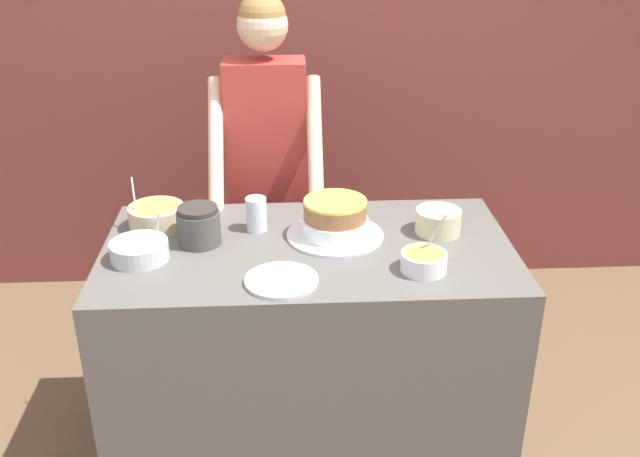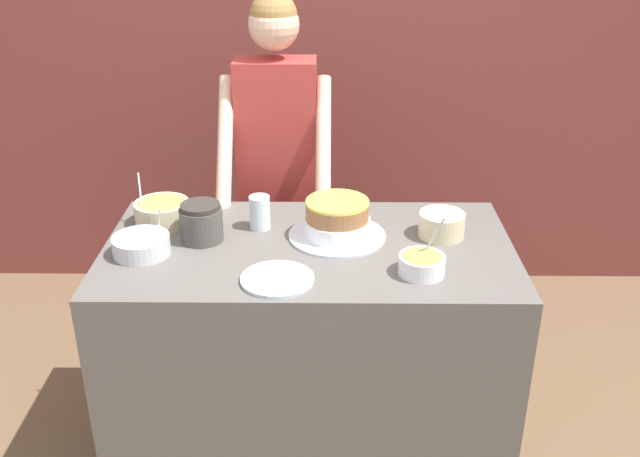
{
  "view_description": "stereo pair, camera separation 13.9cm",
  "coord_description": "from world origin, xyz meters",
  "px_view_note": "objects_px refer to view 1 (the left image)",
  "views": [
    {
      "loc": [
        -0.08,
        -1.81,
        2.03
      ],
      "look_at": [
        0.04,
        0.34,
        0.99
      ],
      "focal_mm": 40.0,
      "sensor_mm": 36.0,
      "label": 1
    },
    {
      "loc": [
        0.06,
        -1.82,
        2.03
      ],
      "look_at": [
        0.04,
        0.34,
        0.99
      ],
      "focal_mm": 40.0,
      "sensor_mm": 36.0,
      "label": 2
    }
  ],
  "objects_px": {
    "person_baker": "(267,149)",
    "stoneware_jar": "(199,226)",
    "ceramic_plate": "(281,280)",
    "cake": "(335,220)",
    "frosting_bowl_olive": "(424,261)",
    "drinking_glass": "(256,214)",
    "frosting_bowl_white": "(139,250)",
    "frosting_bowl_yellow": "(157,216)",
    "frosting_bowl_pink": "(438,220)"
  },
  "relations": [
    {
      "from": "frosting_bowl_yellow",
      "to": "ceramic_plate",
      "type": "height_order",
      "value": "frosting_bowl_yellow"
    },
    {
      "from": "frosting_bowl_pink",
      "to": "stoneware_jar",
      "type": "xyz_separation_m",
      "value": [
        -0.84,
        -0.04,
        0.02
      ]
    },
    {
      "from": "person_baker",
      "to": "drinking_glass",
      "type": "relative_size",
      "value": 13.58
    },
    {
      "from": "cake",
      "to": "ceramic_plate",
      "type": "xyz_separation_m",
      "value": [
        -0.19,
        -0.32,
        -0.06
      ]
    },
    {
      "from": "person_baker",
      "to": "frosting_bowl_pink",
      "type": "relative_size",
      "value": 10.31
    },
    {
      "from": "cake",
      "to": "frosting_bowl_pink",
      "type": "height_order",
      "value": "cake"
    },
    {
      "from": "frosting_bowl_pink",
      "to": "ceramic_plate",
      "type": "distance_m",
      "value": 0.65
    },
    {
      "from": "frosting_bowl_yellow",
      "to": "frosting_bowl_white",
      "type": "relative_size",
      "value": 1.04
    },
    {
      "from": "person_baker",
      "to": "ceramic_plate",
      "type": "bearing_deg",
      "value": -86.5
    },
    {
      "from": "frosting_bowl_yellow",
      "to": "frosting_bowl_pink",
      "type": "height_order",
      "value": "frosting_bowl_yellow"
    },
    {
      "from": "frosting_bowl_olive",
      "to": "stoneware_jar",
      "type": "height_order",
      "value": "frosting_bowl_olive"
    },
    {
      "from": "person_baker",
      "to": "frosting_bowl_yellow",
      "type": "relative_size",
      "value": 8.36
    },
    {
      "from": "person_baker",
      "to": "cake",
      "type": "height_order",
      "value": "person_baker"
    },
    {
      "from": "cake",
      "to": "ceramic_plate",
      "type": "height_order",
      "value": "cake"
    },
    {
      "from": "stoneware_jar",
      "to": "frosting_bowl_olive",
      "type": "bearing_deg",
      "value": -17.78
    },
    {
      "from": "ceramic_plate",
      "to": "frosting_bowl_yellow",
      "type": "bearing_deg",
      "value": 136.73
    },
    {
      "from": "person_baker",
      "to": "ceramic_plate",
      "type": "distance_m",
      "value": 0.89
    },
    {
      "from": "ceramic_plate",
      "to": "stoneware_jar",
      "type": "distance_m",
      "value": 0.41
    },
    {
      "from": "frosting_bowl_white",
      "to": "stoneware_jar",
      "type": "relative_size",
      "value": 1.29
    },
    {
      "from": "person_baker",
      "to": "frosting_bowl_olive",
      "type": "xyz_separation_m",
      "value": [
        0.51,
        -0.83,
        -0.1
      ]
    },
    {
      "from": "frosting_bowl_olive",
      "to": "frosting_bowl_yellow",
      "type": "distance_m",
      "value": 0.98
    },
    {
      "from": "person_baker",
      "to": "stoneware_jar",
      "type": "distance_m",
      "value": 0.64
    },
    {
      "from": "drinking_glass",
      "to": "stoneware_jar",
      "type": "bearing_deg",
      "value": -153.22
    },
    {
      "from": "frosting_bowl_yellow",
      "to": "cake",
      "type": "bearing_deg",
      "value": -9.42
    },
    {
      "from": "cake",
      "to": "frosting_bowl_olive",
      "type": "bearing_deg",
      "value": -44.75
    },
    {
      "from": "frosting_bowl_pink",
      "to": "stoneware_jar",
      "type": "height_order",
      "value": "stoneware_jar"
    },
    {
      "from": "stoneware_jar",
      "to": "ceramic_plate",
      "type": "bearing_deg",
      "value": -45.69
    },
    {
      "from": "frosting_bowl_white",
      "to": "ceramic_plate",
      "type": "distance_m",
      "value": 0.5
    },
    {
      "from": "frosting_bowl_white",
      "to": "drinking_glass",
      "type": "height_order",
      "value": "frosting_bowl_white"
    },
    {
      "from": "frosting_bowl_white",
      "to": "frosting_bowl_pink",
      "type": "bearing_deg",
      "value": 8.22
    },
    {
      "from": "frosting_bowl_yellow",
      "to": "drinking_glass",
      "type": "bearing_deg",
      "value": -5.55
    },
    {
      "from": "person_baker",
      "to": "frosting_bowl_white",
      "type": "xyz_separation_m",
      "value": [
        -0.41,
        -0.7,
        -0.1
      ]
    },
    {
      "from": "frosting_bowl_olive",
      "to": "frosting_bowl_pink",
      "type": "distance_m",
      "value": 0.3
    },
    {
      "from": "person_baker",
      "to": "cake",
      "type": "bearing_deg",
      "value": -66.51
    },
    {
      "from": "person_baker",
      "to": "frosting_bowl_pink",
      "type": "height_order",
      "value": "person_baker"
    },
    {
      "from": "frosting_bowl_white",
      "to": "cake",
      "type": "bearing_deg",
      "value": 11.68
    },
    {
      "from": "frosting_bowl_yellow",
      "to": "frosting_bowl_olive",
      "type": "bearing_deg",
      "value": -22.24
    },
    {
      "from": "frosting_bowl_yellow",
      "to": "stoneware_jar",
      "type": "bearing_deg",
      "value": -38.7
    },
    {
      "from": "frosting_bowl_white",
      "to": "frosting_bowl_pink",
      "type": "relative_size",
      "value": 1.19
    },
    {
      "from": "frosting_bowl_pink",
      "to": "ceramic_plate",
      "type": "xyz_separation_m",
      "value": [
        -0.56,
        -0.33,
        -0.04
      ]
    },
    {
      "from": "person_baker",
      "to": "frosting_bowl_yellow",
      "type": "xyz_separation_m",
      "value": [
        -0.39,
        -0.46,
        -0.09
      ]
    },
    {
      "from": "frosting_bowl_pink",
      "to": "ceramic_plate",
      "type": "bearing_deg",
      "value": -149.73
    },
    {
      "from": "frosting_bowl_yellow",
      "to": "drinking_glass",
      "type": "xyz_separation_m",
      "value": [
        0.36,
        -0.04,
        0.02
      ]
    },
    {
      "from": "frosting_bowl_white",
      "to": "frosting_bowl_olive",
      "type": "bearing_deg",
      "value": -7.86
    },
    {
      "from": "frosting_bowl_yellow",
      "to": "ceramic_plate",
      "type": "distance_m",
      "value": 0.62
    },
    {
      "from": "drinking_glass",
      "to": "cake",
      "type": "bearing_deg",
      "value": -14.31
    },
    {
      "from": "frosting_bowl_white",
      "to": "stoneware_jar",
      "type": "distance_m",
      "value": 0.22
    },
    {
      "from": "cake",
      "to": "frosting_bowl_yellow",
      "type": "distance_m",
      "value": 0.65
    },
    {
      "from": "frosting_bowl_olive",
      "to": "drinking_glass",
      "type": "xyz_separation_m",
      "value": [
        -0.55,
        0.34,
        0.03
      ]
    },
    {
      "from": "cake",
      "to": "frosting_bowl_yellow",
      "type": "relative_size",
      "value": 1.72
    }
  ]
}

